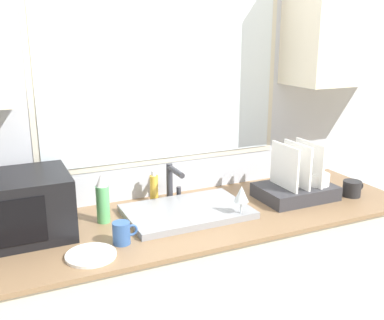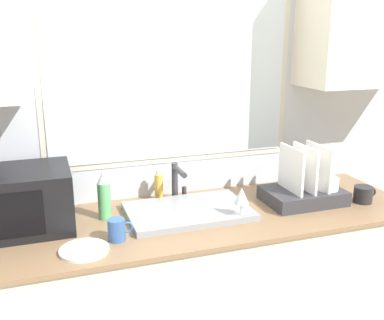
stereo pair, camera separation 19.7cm
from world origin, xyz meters
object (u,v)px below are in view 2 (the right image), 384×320
(spray_bottle, at_px, (104,196))
(wine_glass, at_px, (242,197))
(dish_rack, at_px, (305,189))
(soap_bottle, at_px, (159,187))
(mug_near_sink, at_px, (117,230))
(faucet, at_px, (177,179))
(microwave, at_px, (14,201))

(spray_bottle, height_order, wine_glass, spray_bottle)
(dish_rack, bearing_deg, spray_bottle, 173.19)
(dish_rack, height_order, soap_bottle, dish_rack)
(dish_rack, xyz_separation_m, wine_glass, (-0.40, -0.12, 0.05))
(spray_bottle, xyz_separation_m, wine_glass, (0.57, -0.23, 0.01))
(dish_rack, xyz_separation_m, mug_near_sink, (-0.96, -0.13, -0.02))
(faucet, relative_size, spray_bottle, 0.83)
(dish_rack, distance_m, soap_bottle, 0.73)
(faucet, xyz_separation_m, spray_bottle, (-0.38, -0.11, -0.01))
(faucet, height_order, microwave, microwave)
(mug_near_sink, bearing_deg, wine_glass, 1.12)
(microwave, relative_size, soap_bottle, 2.90)
(spray_bottle, bearing_deg, dish_rack, -6.81)
(spray_bottle, relative_size, wine_glass, 1.43)
(soap_bottle, distance_m, mug_near_sink, 0.47)
(faucet, distance_m, wine_glass, 0.39)
(spray_bottle, relative_size, mug_near_sink, 2.20)
(wine_glass, bearing_deg, dish_rack, 16.03)
(spray_bottle, height_order, mug_near_sink, spray_bottle)
(dish_rack, relative_size, mug_near_sink, 3.65)
(spray_bottle, height_order, soap_bottle, spray_bottle)
(soap_bottle, distance_m, wine_glass, 0.47)
(microwave, distance_m, spray_bottle, 0.38)
(soap_bottle, height_order, wine_glass, soap_bottle)
(faucet, distance_m, dish_rack, 0.64)
(mug_near_sink, distance_m, wine_glass, 0.56)
(microwave, distance_m, soap_bottle, 0.69)
(microwave, height_order, mug_near_sink, microwave)
(dish_rack, bearing_deg, faucet, 159.36)
(faucet, distance_m, soap_bottle, 0.10)
(spray_bottle, bearing_deg, soap_bottle, 25.47)
(microwave, xyz_separation_m, spray_bottle, (0.38, -0.00, -0.02))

